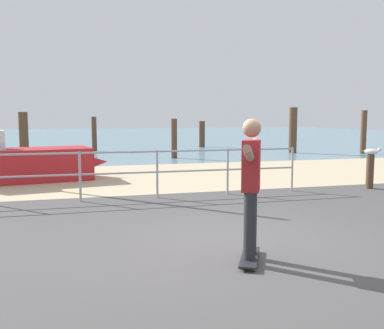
# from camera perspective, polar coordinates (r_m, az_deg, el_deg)

# --- Properties ---
(ground_plane) EXTENTS (24.00, 10.00, 0.04)m
(ground_plane) POSITION_cam_1_polar(r_m,az_deg,el_deg) (5.19, 9.37, -13.52)
(ground_plane) COLOR #474444
(ground_plane) RESTS_ON ground
(beach_strip) EXTENTS (24.00, 6.00, 0.04)m
(beach_strip) POSITION_cam_1_polar(r_m,az_deg,el_deg) (12.71, -5.83, -1.63)
(beach_strip) COLOR tan
(beach_strip) RESTS_ON ground
(sea_surface) EXTENTS (72.00, 50.00, 0.04)m
(sea_surface) POSITION_cam_1_polar(r_m,az_deg,el_deg) (40.51, -12.40, 3.70)
(sea_surface) COLOR slate
(sea_surface) RESTS_ON ground
(railing_fence) EXTENTS (9.68, 0.05, 1.05)m
(railing_fence) POSITION_cam_1_polar(r_m,az_deg,el_deg) (9.09, -14.63, -0.56)
(railing_fence) COLOR #9EA0A5
(railing_fence) RESTS_ON ground
(sailboat) EXTENTS (5.06, 2.17, 5.31)m
(sailboat) POSITION_cam_1_polar(r_m,az_deg,el_deg) (12.44, -22.73, 0.16)
(sailboat) COLOR #B21E23
(sailboat) RESTS_ON ground
(skateboard) EXTENTS (0.54, 0.80, 0.08)m
(skateboard) POSITION_cam_1_polar(r_m,az_deg,el_deg) (5.35, 7.66, -12.09)
(skateboard) COLOR black
(skateboard) RESTS_ON ground
(skateboarder) EXTENTS (0.74, 1.33, 1.65)m
(skateboarder) POSITION_cam_1_polar(r_m,az_deg,el_deg) (5.13, 7.82, -1.97)
(skateboarder) COLOR #26262B
(skateboarder) RESTS_ON skateboard
(bollard_short) EXTENTS (0.18, 0.18, 0.85)m
(bollard_short) POSITION_cam_1_polar(r_m,az_deg,el_deg) (11.29, 22.49, -0.92)
(bollard_short) COLOR #513826
(bollard_short) RESTS_ON ground
(seagull) EXTENTS (0.36, 0.40, 0.18)m
(seagull) POSITION_cam_1_polar(r_m,az_deg,el_deg) (11.24, 22.69, 1.60)
(seagull) COLOR white
(seagull) RESTS_ON bollard_short
(groyne_post_1) EXTENTS (0.38, 0.38, 1.96)m
(groyne_post_1) POSITION_cam_1_polar(r_m,az_deg,el_deg) (19.73, -21.39, 3.65)
(groyne_post_1) COLOR #513826
(groyne_post_1) RESTS_ON ground
(groyne_post_2) EXTENTS (0.26, 0.26, 1.76)m
(groyne_post_2) POSITION_cam_1_polar(r_m,az_deg,el_deg) (22.55, -12.83, 3.96)
(groyne_post_2) COLOR #513826
(groyne_post_2) RESTS_ON ground
(groyne_post_3) EXTENTS (0.25, 0.25, 1.68)m
(groyne_post_3) POSITION_cam_1_polar(r_m,az_deg,el_deg) (18.12, -2.38, 3.43)
(groyne_post_3) COLOR #513826
(groyne_post_3) RESTS_ON ground
(groyne_post_4) EXTENTS (0.34, 0.34, 1.51)m
(groyne_post_4) POSITION_cam_1_polar(r_m,az_deg,el_deg) (24.89, 1.32, 4.03)
(groyne_post_4) COLOR #513826
(groyne_post_4) RESTS_ON ground
(groyne_post_5) EXTENTS (0.39, 0.39, 2.21)m
(groyne_post_5) POSITION_cam_1_polar(r_m,az_deg,el_deg) (21.35, 13.22, 4.42)
(groyne_post_5) COLOR #513826
(groyne_post_5) RESTS_ON ground
(groyne_post_6) EXTENTS (0.27, 0.27, 2.06)m
(groyne_post_6) POSITION_cam_1_polar(r_m,az_deg,el_deg) (22.00, 21.77, 4.00)
(groyne_post_6) COLOR #513826
(groyne_post_6) RESTS_ON ground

